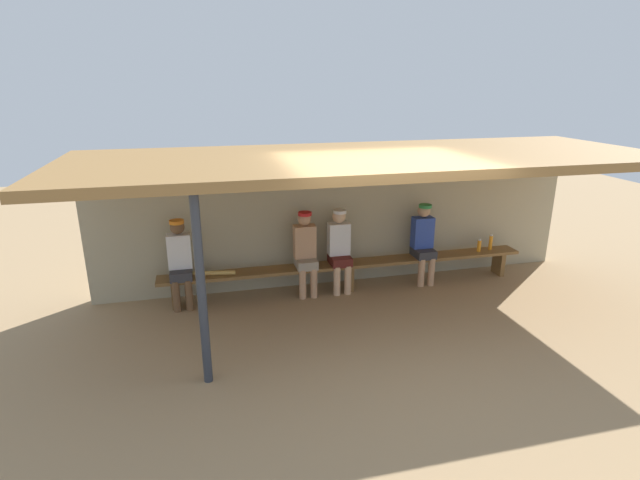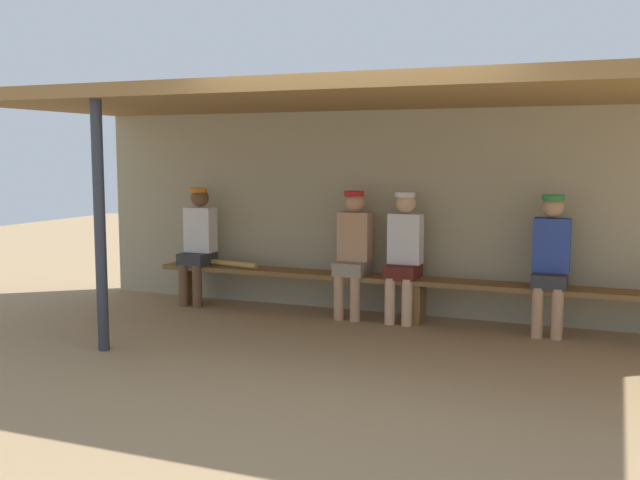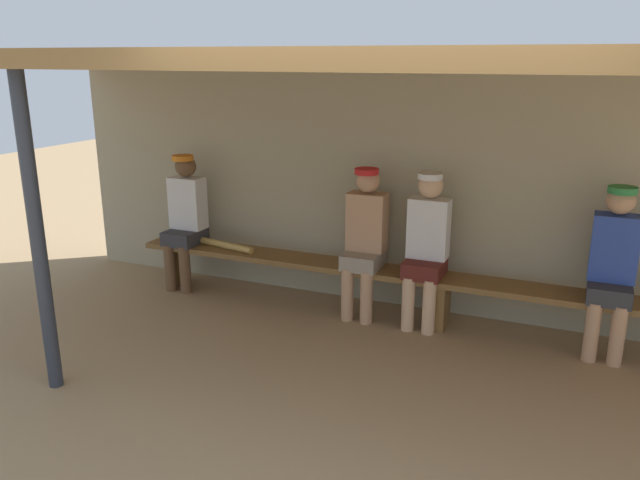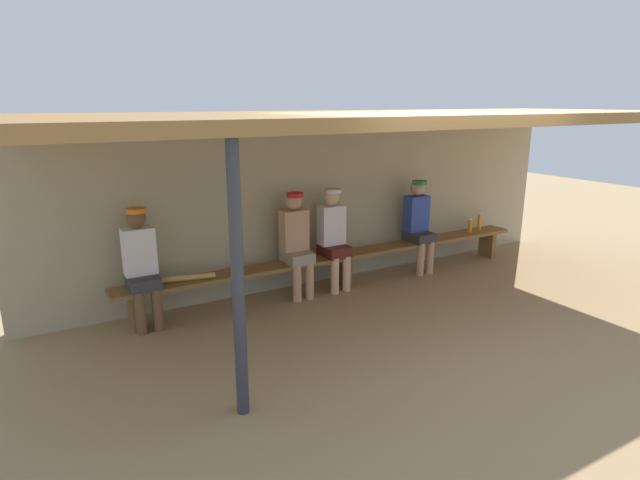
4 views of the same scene
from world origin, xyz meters
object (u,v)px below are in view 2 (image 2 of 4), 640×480
Objects in this scene: bench at (420,286)px; support_post at (100,227)px; player_leftmost at (404,250)px; baseball_bat at (227,263)px; player_rightmost at (551,258)px; player_shirtless_tan at (353,248)px; player_near_post at (198,240)px.

support_post is at bearing -137.89° from bench.
baseball_bat is (-2.08, -0.00, -0.25)m from player_leftmost.
support_post is 4.19m from player_rightmost.
player_rightmost reaches higher than baseball_bat.
bench is 4.46× the size of player_rightmost.
support_post is 3.03m from player_leftmost.
player_leftmost is 2.09m from baseball_bat.
player_rightmost is (3.60, 2.10, -0.35)m from support_post.
support_post is 2.66m from player_shirtless_tan.
bench is 7.14× the size of baseball_bat.
support_post is 0.37× the size of bench.
player_shirtless_tan is (1.90, 0.00, 0.00)m from player_near_post.
player_leftmost is 0.56m from player_shirtless_tan.
player_shirtless_tan is at bearing 52.81° from support_post.
player_near_post is 1.00× the size of player_rightmost.
player_near_post is 3.91m from player_rightmost.
player_shirtless_tan and player_rightmost have the same top height.
player_leftmost is (-0.17, 0.00, 0.36)m from bench.
player_near_post is 1.00× the size of player_leftmost.
support_post is at bearing -81.39° from baseball_bat.
bench is 4.46× the size of player_near_post.
player_near_post and player_leftmost have the same top height.
player_rightmost is 3.54m from baseball_bat.
player_shirtless_tan is 1.54m from baseball_bat.
bench is 0.81m from player_shirtless_tan.
player_near_post is at bearing -169.89° from baseball_bat.
baseball_bat is at bearing -0.54° from player_near_post.
player_near_post is 1.60× the size of baseball_bat.
baseball_bat is (-2.25, -0.00, 0.11)m from bench.
support_post reaches higher than player_near_post.
player_near_post is 1.00× the size of player_shirtless_tan.
support_post is at bearing -81.78° from player_near_post.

